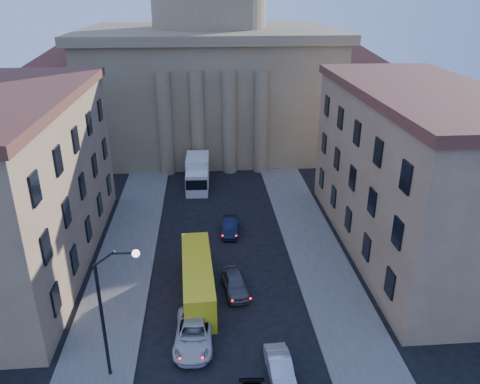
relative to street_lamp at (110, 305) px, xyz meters
The scene contains 12 objects.
sidewalk_left 11.38m from the street_lamp, 98.71° to the left, with size 5.00×60.00×0.15m, color #585651.
sidewalk_right 19.14m from the street_lamp, 32.88° to the left, with size 5.00×60.00×0.15m, color #585651.
church 48.43m from the street_lamp, 81.65° to the left, with size 68.02×28.76×36.60m.
building_left 17.36m from the street_lamp, 125.62° to the left, with size 11.60×26.60×14.70m.
building_right 27.84m from the street_lamp, 30.29° to the left, with size 11.60×26.60×14.70m.
street_lamp is the anchor object (origin of this frame).
car_right_near 10.97m from the street_lamp, ahead, with size 1.41×4.04×1.33m, color #B7B9C0.
car_left_mid 6.95m from the street_lamp, 29.00° to the left, with size 2.54×5.51×1.53m, color silver.
car_right_far 12.15m from the street_lamp, 46.44° to the left, with size 1.75×4.35×1.48m, color #505155.
car_right_distant 20.14m from the street_lamp, 65.90° to the left, with size 1.47×4.23×1.39m, color black.
city_bus 10.18m from the street_lamp, 58.89° to the left, with size 2.70×9.91×2.77m.
box_truck 30.34m from the street_lamp, 80.80° to the left, with size 2.81×6.69×3.63m.
Camera 1 is at (-1.27, -14.61, 21.89)m, focal length 35.00 mm.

